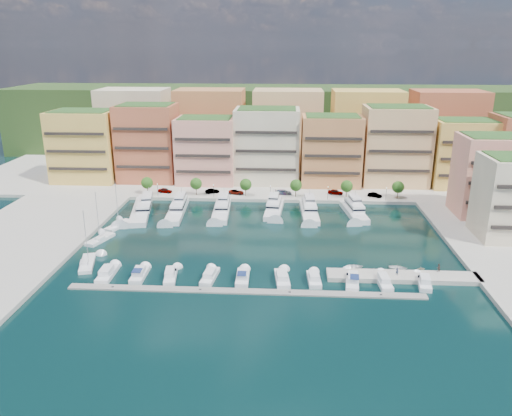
% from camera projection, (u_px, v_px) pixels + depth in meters
% --- Properties ---
extents(ground, '(400.00, 400.00, 0.00)m').
position_uv_depth(ground, '(266.00, 238.00, 128.28)').
color(ground, black).
rests_on(ground, ground).
extents(north_quay, '(220.00, 64.00, 2.00)m').
position_uv_depth(north_quay, '(273.00, 177.00, 187.07)').
color(north_quay, '#9E998E').
rests_on(north_quay, ground).
extents(west_quay, '(34.00, 76.00, 2.00)m').
position_uv_depth(west_quay, '(17.00, 244.00, 124.36)').
color(west_quay, '#9E998E').
rests_on(west_quay, ground).
extents(hillside, '(240.00, 40.00, 58.00)m').
position_uv_depth(hillside, '(276.00, 151.00, 232.58)').
color(hillside, '#233E19').
rests_on(hillside, ground).
extents(south_pontoon, '(72.00, 2.20, 0.35)m').
position_uv_depth(south_pontoon, '(245.00, 292.00, 100.02)').
color(south_pontoon, gray).
rests_on(south_pontoon, ground).
extents(finger_pier, '(32.00, 5.00, 2.00)m').
position_uv_depth(finger_pier, '(403.00, 279.00, 105.65)').
color(finger_pier, '#9E998E').
rests_on(finger_pier, ground).
extents(apartment_0, '(22.00, 16.50, 24.80)m').
position_uv_depth(apartment_0, '(85.00, 146.00, 175.42)').
color(apartment_0, '#E4B753').
rests_on(apartment_0, north_quay).
extents(apartment_1, '(20.00, 16.50, 26.80)m').
position_uv_depth(apartment_1, '(148.00, 143.00, 175.71)').
color(apartment_1, '#B6593C').
rests_on(apartment_1, north_quay).
extents(apartment_2, '(20.00, 15.50, 22.80)m').
position_uv_depth(apartment_2, '(206.00, 150.00, 173.20)').
color(apartment_2, pink).
rests_on(apartment_2, north_quay).
extents(apartment_3, '(22.00, 16.50, 25.80)m').
position_uv_depth(apartment_3, '(267.00, 146.00, 173.39)').
color(apartment_3, beige).
rests_on(apartment_3, north_quay).
extents(apartment_4, '(20.00, 15.50, 23.80)m').
position_uv_depth(apartment_4, '(331.00, 150.00, 170.51)').
color(apartment_4, '#CE844D').
rests_on(apartment_4, north_quay).
extents(apartment_5, '(22.00, 16.50, 26.80)m').
position_uv_depth(apartment_5, '(395.00, 146.00, 170.64)').
color(apartment_5, '#E3B978').
rests_on(apartment_5, north_quay).
extents(apartment_6, '(20.00, 15.50, 22.80)m').
position_uv_depth(apartment_6, '(462.00, 153.00, 168.06)').
color(apartment_6, '#E4B753').
rests_on(apartment_6, north_quay).
extents(apartment_east_a, '(18.00, 14.50, 22.80)m').
position_uv_depth(apartment_east_a, '(490.00, 176.00, 139.74)').
color(apartment_east_a, pink).
rests_on(apartment_east_a, east_quay).
extents(backblock_0, '(26.00, 18.00, 30.00)m').
position_uv_depth(backblock_0, '(135.00, 128.00, 196.70)').
color(backblock_0, beige).
rests_on(backblock_0, north_quay).
extents(backblock_1, '(26.00, 18.00, 30.00)m').
position_uv_depth(backblock_1, '(211.00, 128.00, 194.93)').
color(backblock_1, '#CE844D').
rests_on(backblock_1, north_quay).
extents(backblock_2, '(26.00, 18.00, 30.00)m').
position_uv_depth(backblock_2, '(287.00, 129.00, 193.16)').
color(backblock_2, '#E3B978').
rests_on(backblock_2, north_quay).
extents(backblock_3, '(26.00, 18.00, 30.00)m').
position_uv_depth(backblock_3, '(366.00, 130.00, 191.39)').
color(backblock_3, '#E4B753').
rests_on(backblock_3, north_quay).
extents(backblock_4, '(26.00, 18.00, 30.00)m').
position_uv_depth(backblock_4, '(445.00, 131.00, 189.62)').
color(backblock_4, '#B6593C').
rests_on(backblock_4, north_quay).
extents(tree_0, '(3.80, 3.80, 5.65)m').
position_uv_depth(tree_0, '(147.00, 183.00, 160.93)').
color(tree_0, '#473323').
rests_on(tree_0, north_quay).
extents(tree_1, '(3.80, 3.80, 5.65)m').
position_uv_depth(tree_1, '(196.00, 184.00, 159.98)').
color(tree_1, '#473323').
rests_on(tree_1, north_quay).
extents(tree_2, '(3.80, 3.80, 5.65)m').
position_uv_depth(tree_2, '(246.00, 185.00, 159.04)').
color(tree_2, '#473323').
rests_on(tree_2, north_quay).
extents(tree_3, '(3.80, 3.80, 5.65)m').
position_uv_depth(tree_3, '(296.00, 185.00, 158.10)').
color(tree_3, '#473323').
rests_on(tree_3, north_quay).
extents(tree_4, '(3.80, 3.80, 5.65)m').
position_uv_depth(tree_4, '(347.00, 186.00, 157.15)').
color(tree_4, '#473323').
rests_on(tree_4, north_quay).
extents(tree_5, '(3.80, 3.80, 5.65)m').
position_uv_depth(tree_5, '(398.00, 187.00, 156.21)').
color(tree_5, '#473323').
rests_on(tree_5, north_quay).
extents(lamppost_0, '(0.30, 0.30, 4.20)m').
position_uv_depth(lamppost_0, '(158.00, 188.00, 158.80)').
color(lamppost_0, black).
rests_on(lamppost_0, north_quay).
extents(lamppost_1, '(0.30, 0.30, 4.20)m').
position_uv_depth(lamppost_1, '(214.00, 189.00, 157.74)').
color(lamppost_1, black).
rests_on(lamppost_1, north_quay).
extents(lamppost_2, '(0.30, 0.30, 4.20)m').
position_uv_depth(lamppost_2, '(270.00, 190.00, 156.67)').
color(lamppost_2, black).
rests_on(lamppost_2, north_quay).
extents(lamppost_3, '(0.30, 0.30, 4.20)m').
position_uv_depth(lamppost_3, '(328.00, 191.00, 155.61)').
color(lamppost_3, black).
rests_on(lamppost_3, north_quay).
extents(lamppost_4, '(0.30, 0.30, 4.20)m').
position_uv_depth(lamppost_4, '(386.00, 192.00, 154.55)').
color(lamppost_4, black).
rests_on(lamppost_4, north_quay).
extents(yacht_0, '(9.30, 25.01, 7.30)m').
position_uv_depth(yacht_0, '(142.00, 209.00, 146.95)').
color(yacht_0, white).
rests_on(yacht_0, ground).
extents(yacht_1, '(5.99, 22.95, 7.30)m').
position_uv_depth(yacht_1, '(178.00, 209.00, 147.11)').
color(yacht_1, white).
rests_on(yacht_1, ground).
extents(yacht_2, '(5.59, 21.06, 7.30)m').
position_uv_depth(yacht_2, '(222.00, 208.00, 147.17)').
color(yacht_2, white).
rests_on(yacht_2, ground).
extents(yacht_3, '(5.77, 17.51, 7.30)m').
position_uv_depth(yacht_3, '(274.00, 208.00, 147.83)').
color(yacht_3, white).
rests_on(yacht_3, ground).
extents(yacht_4, '(5.42, 20.34, 7.30)m').
position_uv_depth(yacht_4, '(309.00, 210.00, 145.94)').
color(yacht_4, white).
rests_on(yacht_4, ground).
extents(yacht_5, '(6.83, 18.95, 7.30)m').
position_uv_depth(yacht_5, '(354.00, 210.00, 145.89)').
color(yacht_5, white).
rests_on(yacht_5, ground).
extents(cruiser_0, '(3.04, 8.69, 2.55)m').
position_uv_depth(cruiser_0, '(107.00, 274.00, 106.74)').
color(cruiser_0, white).
rests_on(cruiser_0, ground).
extents(cruiser_1, '(2.86, 7.72, 2.66)m').
position_uv_depth(cruiser_1, '(140.00, 275.00, 106.31)').
color(cruiser_1, white).
rests_on(cruiser_1, ground).
extents(cruiser_2, '(3.42, 8.50, 2.55)m').
position_uv_depth(cruiser_2, '(171.00, 276.00, 105.93)').
color(cruiser_2, white).
rests_on(cruiser_2, ground).
extents(cruiser_3, '(3.35, 8.27, 2.55)m').
position_uv_depth(cruiser_3, '(210.00, 277.00, 105.44)').
color(cruiser_3, white).
rests_on(cruiser_3, ground).
extents(cruiser_4, '(2.83, 8.05, 2.66)m').
position_uv_depth(cruiser_4, '(243.00, 277.00, 105.01)').
color(cruiser_4, white).
rests_on(cruiser_4, ground).
extents(cruiser_5, '(3.58, 8.59, 2.55)m').
position_uv_depth(cruiser_5, '(282.00, 279.00, 104.54)').
color(cruiser_5, white).
rests_on(cruiser_5, ground).
extents(cruiser_6, '(2.99, 7.21, 2.55)m').
position_uv_depth(cruiser_6, '(314.00, 279.00, 104.16)').
color(cruiser_6, white).
rests_on(cruiser_6, ground).
extents(cruiser_7, '(3.61, 9.20, 2.66)m').
position_uv_depth(cruiser_7, '(352.00, 281.00, 103.64)').
color(cruiser_7, white).
rests_on(cruiser_7, ground).
extents(cruiser_8, '(2.94, 8.19, 2.55)m').
position_uv_depth(cruiser_8, '(383.00, 281.00, 103.30)').
color(cruiser_8, white).
rests_on(cruiser_8, ground).
extents(cruiser_9, '(3.39, 7.60, 2.55)m').
position_uv_depth(cruiser_9, '(424.00, 283.00, 102.82)').
color(cruiser_9, white).
rests_on(cruiser_9, ground).
extents(sailboat_2, '(5.67, 9.54, 13.20)m').
position_uv_depth(sailboat_2, '(119.00, 226.00, 135.76)').
color(sailboat_2, white).
rests_on(sailboat_2, ground).
extents(sailboat_1, '(5.46, 9.26, 13.20)m').
position_uv_depth(sailboat_1, '(100.00, 240.00, 125.97)').
color(sailboat_1, white).
rests_on(sailboat_1, ground).
extents(sailboat_0, '(5.37, 10.49, 13.20)m').
position_uv_depth(sailboat_0, '(87.00, 264.00, 112.15)').
color(sailboat_0, white).
rests_on(sailboat_0, ground).
extents(tender_1, '(1.92, 1.73, 0.88)m').
position_uv_depth(tender_1, '(374.00, 270.00, 108.69)').
color(tender_1, beige).
rests_on(tender_1, ground).
extents(tender_3, '(1.89, 1.69, 0.90)m').
position_uv_depth(tender_3, '(421.00, 269.00, 109.42)').
color(tender_3, beige).
rests_on(tender_3, ground).
extents(tender_0, '(3.67, 2.69, 0.74)m').
position_uv_depth(tender_0, '(355.00, 267.00, 110.64)').
color(tender_0, white).
rests_on(tender_0, ground).
extents(tender_2, '(4.39, 3.46, 0.82)m').
position_uv_depth(tender_2, '(398.00, 268.00, 109.93)').
color(tender_2, white).
rests_on(tender_2, ground).
extents(car_0, '(4.90, 2.88, 1.57)m').
position_uv_depth(car_0, '(165.00, 190.00, 163.22)').
color(car_0, gray).
rests_on(car_0, north_quay).
extents(car_1, '(4.82, 3.17, 1.50)m').
position_uv_depth(car_1, '(212.00, 191.00, 162.65)').
color(car_1, gray).
rests_on(car_1, north_quay).
extents(car_2, '(5.33, 3.09, 1.40)m').
position_uv_depth(car_2, '(236.00, 192.00, 161.81)').
color(car_2, gray).
rests_on(car_2, north_quay).
extents(car_3, '(5.56, 2.63, 1.57)m').
position_uv_depth(car_3, '(283.00, 192.00, 161.45)').
color(car_3, gray).
rests_on(car_3, north_quay).
extents(car_4, '(5.10, 3.06, 1.63)m').
position_uv_depth(car_4, '(336.00, 192.00, 161.53)').
color(car_4, gray).
rests_on(car_4, north_quay).
extents(car_5, '(4.69, 3.28, 1.47)m').
position_uv_depth(car_5, '(375.00, 195.00, 158.41)').
color(car_5, gray).
rests_on(car_5, north_quay).
extents(person_0, '(0.75, 0.71, 1.72)m').
position_uv_depth(person_0, '(397.00, 271.00, 104.95)').
color(person_0, '#25314A').
rests_on(person_0, finger_pier).
extents(person_1, '(1.05, 0.94, 1.79)m').
position_uv_depth(person_1, '(438.00, 268.00, 106.50)').
color(person_1, '#4E382F').
rests_on(person_1, finger_pier).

